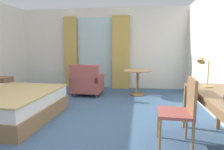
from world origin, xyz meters
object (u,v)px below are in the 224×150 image
at_px(nightstand, 2,87).
at_px(writing_desk, 224,103).
at_px(desk_chair, 181,108).
at_px(desk_lamp, 204,67).
at_px(round_cafe_table, 138,76).
at_px(armchair_by_window, 87,83).

bearing_deg(nightstand, writing_desk, -24.39).
relative_size(desk_chair, desk_lamp, 1.89).
distance_m(nightstand, round_cafe_table, 3.57).
bearing_deg(desk_chair, nightstand, 154.39).
height_order(armchair_by_window, round_cafe_table, armchair_by_window).
distance_m(desk_lamp, round_cafe_table, 2.68).
bearing_deg(round_cafe_table, nightstand, -166.99).
distance_m(nightstand, writing_desk, 5.01).
xyz_separation_m(nightstand, round_cafe_table, (3.47, 0.80, 0.25)).
distance_m(writing_desk, desk_lamp, 0.59).
bearing_deg(desk_lamp, armchair_by_window, 136.31).
height_order(writing_desk, armchair_by_window, armchair_by_window).
relative_size(nightstand, armchair_by_window, 0.64).
height_order(nightstand, desk_chair, desk_chair).
bearing_deg(round_cafe_table, desk_chair, -77.54).
bearing_deg(round_cafe_table, armchair_by_window, -169.95).
bearing_deg(desk_chair, writing_desk, -13.14).
distance_m(desk_chair, armchair_by_window, 3.20).
distance_m(armchair_by_window, round_cafe_table, 1.39).
height_order(nightstand, round_cafe_table, round_cafe_table).
relative_size(desk_lamp, armchair_by_window, 0.57).
bearing_deg(armchair_by_window, desk_chair, -51.90).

